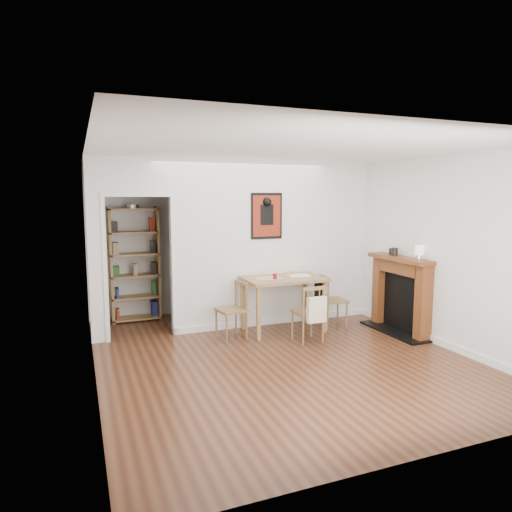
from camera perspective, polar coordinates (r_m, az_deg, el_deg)
name	(u,v)px	position (r m, az deg, el deg)	size (l,w,h in m)	color
ground	(278,354)	(6.11, 2.72, -12.19)	(5.20, 5.20, 0.00)	brown
room_shell	(248,245)	(7.08, -0.95, 1.32)	(5.20, 5.20, 5.20)	white
dining_table	(284,284)	(6.98, 3.47, -3.49)	(1.22, 0.77, 0.83)	#A3784C
chair_left	(231,311)	(6.63, -3.11, -6.83)	(0.48, 0.48, 0.84)	olive
chair_right	(332,300)	(7.32, 9.47, -5.45)	(0.51, 0.46, 0.83)	olive
chair_front	(308,313)	(6.55, 6.52, -7.06)	(0.43, 0.48, 0.82)	olive
bookshelf	(135,265)	(7.77, -14.90, -1.09)	(0.80, 0.32, 1.89)	#A3784C
fireplace	(401,292)	(7.27, 17.67, -4.31)	(0.45, 1.25, 1.16)	brown
red_glass	(275,276)	(6.81, 2.38, -2.56)	(0.06, 0.06, 0.08)	maroon
orange_fruit	(292,273)	(7.17, 4.51, -2.11)	(0.07, 0.07, 0.07)	orange
placemat	(268,278)	(6.89, 1.55, -2.77)	(0.38, 0.28, 0.00)	#EDE2C3
notebook	(299,275)	(7.12, 5.36, -2.42)	(0.33, 0.24, 0.02)	white
mantel_lamp	(419,251)	(6.84, 19.76, 0.61)	(0.13, 0.13, 0.21)	silver
ceramic_jar_a	(395,252)	(7.27, 16.94, 0.54)	(0.10, 0.10, 0.12)	black
ceramic_jar_b	(391,251)	(7.40, 16.57, 0.57)	(0.08, 0.08, 0.09)	black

